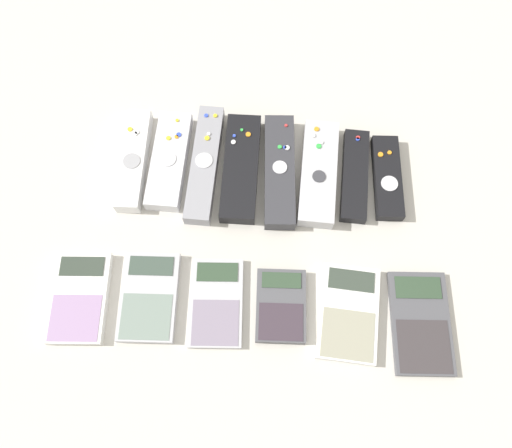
{
  "coord_description": "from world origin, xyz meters",
  "views": [
    {
      "loc": [
        0.02,
        -0.26,
        0.77
      ],
      "look_at": [
        0.0,
        0.03,
        0.01
      ],
      "focal_mm": 35.0,
      "sensor_mm": 36.0,
      "label": 1
    }
  ],
  "objects_px": {
    "remote_3": "(241,168)",
    "remote_6": "(355,175)",
    "calculator_5": "(421,322)",
    "remote_0": "(134,160)",
    "remote_2": "(205,164)",
    "calculator_4": "(349,313)",
    "remote_5": "(318,173)",
    "calculator_3": "(281,306)",
    "remote_4": "(279,171)",
    "calculator_0": "(79,298)",
    "calculator_2": "(216,302)",
    "remote_7": "(387,177)",
    "remote_1": "(169,160)",
    "calculator_1": "(149,297)"
  },
  "relations": [
    {
      "from": "remote_3",
      "to": "remote_6",
      "type": "relative_size",
      "value": 1.16
    },
    {
      "from": "calculator_5",
      "to": "remote_0",
      "type": "bearing_deg",
      "value": 150.02
    },
    {
      "from": "remote_2",
      "to": "remote_3",
      "type": "distance_m",
      "value": 0.06
    },
    {
      "from": "remote_3",
      "to": "calculator_4",
      "type": "distance_m",
      "value": 0.3
    },
    {
      "from": "remote_5",
      "to": "calculator_4",
      "type": "distance_m",
      "value": 0.24
    },
    {
      "from": "calculator_3",
      "to": "remote_5",
      "type": "bearing_deg",
      "value": 75.19
    },
    {
      "from": "remote_4",
      "to": "calculator_0",
      "type": "relative_size",
      "value": 1.41
    },
    {
      "from": "calculator_5",
      "to": "calculator_3",
      "type": "bearing_deg",
      "value": 174.19
    },
    {
      "from": "calculator_3",
      "to": "remote_3",
      "type": "bearing_deg",
      "value": 107.07
    },
    {
      "from": "calculator_2",
      "to": "calculator_4",
      "type": "xyz_separation_m",
      "value": [
        0.2,
        -0.0,
        0.0
      ]
    },
    {
      "from": "remote_7",
      "to": "calculator_3",
      "type": "xyz_separation_m",
      "value": [
        -0.17,
        -0.23,
        -0.0
      ]
    },
    {
      "from": "remote_3",
      "to": "remote_7",
      "type": "distance_m",
      "value": 0.25
    },
    {
      "from": "calculator_0",
      "to": "calculator_3",
      "type": "height_order",
      "value": "same"
    },
    {
      "from": "remote_1",
      "to": "calculator_2",
      "type": "relative_size",
      "value": 1.26
    },
    {
      "from": "remote_2",
      "to": "calculator_2",
      "type": "distance_m",
      "value": 0.24
    },
    {
      "from": "remote_5",
      "to": "calculator_5",
      "type": "xyz_separation_m",
      "value": [
        0.16,
        -0.24,
        -0.01
      ]
    },
    {
      "from": "remote_6",
      "to": "calculator_3",
      "type": "relative_size",
      "value": 1.46
    },
    {
      "from": "remote_3",
      "to": "remote_7",
      "type": "bearing_deg",
      "value": -0.54
    },
    {
      "from": "remote_3",
      "to": "calculator_1",
      "type": "xyz_separation_m",
      "value": [
        -0.12,
        -0.23,
        -0.01
      ]
    },
    {
      "from": "calculator_0",
      "to": "calculator_2",
      "type": "distance_m",
      "value": 0.21
    },
    {
      "from": "remote_0",
      "to": "calculator_0",
      "type": "height_order",
      "value": "remote_0"
    },
    {
      "from": "remote_2",
      "to": "remote_7",
      "type": "relative_size",
      "value": 1.41
    },
    {
      "from": "remote_3",
      "to": "calculator_4",
      "type": "bearing_deg",
      "value": -52.49
    },
    {
      "from": "remote_4",
      "to": "remote_5",
      "type": "relative_size",
      "value": 1.08
    },
    {
      "from": "remote_1",
      "to": "calculator_3",
      "type": "distance_m",
      "value": 0.31
    },
    {
      "from": "remote_7",
      "to": "calculator_4",
      "type": "xyz_separation_m",
      "value": [
        -0.06,
        -0.24,
        -0.0
      ]
    },
    {
      "from": "remote_0",
      "to": "calculator_1",
      "type": "relative_size",
      "value": 1.31
    },
    {
      "from": "remote_1",
      "to": "remote_0",
      "type": "bearing_deg",
      "value": -175.44
    },
    {
      "from": "calculator_4",
      "to": "calculator_5",
      "type": "relative_size",
      "value": 0.94
    },
    {
      "from": "calculator_3",
      "to": "calculator_4",
      "type": "relative_size",
      "value": 0.76
    },
    {
      "from": "remote_0",
      "to": "remote_4",
      "type": "height_order",
      "value": "same"
    },
    {
      "from": "calculator_0",
      "to": "calculator_2",
      "type": "bearing_deg",
      "value": -1.37
    },
    {
      "from": "calculator_0",
      "to": "calculator_5",
      "type": "relative_size",
      "value": 0.91
    },
    {
      "from": "remote_7",
      "to": "calculator_1",
      "type": "distance_m",
      "value": 0.44
    },
    {
      "from": "remote_2",
      "to": "calculator_5",
      "type": "distance_m",
      "value": 0.43
    },
    {
      "from": "remote_1",
      "to": "calculator_5",
      "type": "relative_size",
      "value": 1.12
    },
    {
      "from": "remote_1",
      "to": "remote_3",
      "type": "xyz_separation_m",
      "value": [
        0.12,
        -0.01,
        0.0
      ]
    },
    {
      "from": "remote_6",
      "to": "calculator_4",
      "type": "xyz_separation_m",
      "value": [
        -0.01,
        -0.24,
        -0.0
      ]
    },
    {
      "from": "remote_0",
      "to": "calculator_4",
      "type": "relative_size",
      "value": 1.24
    },
    {
      "from": "remote_5",
      "to": "calculator_3",
      "type": "relative_size",
      "value": 1.65
    },
    {
      "from": "remote_7",
      "to": "calculator_5",
      "type": "relative_size",
      "value": 0.95
    },
    {
      "from": "remote_6",
      "to": "calculator_4",
      "type": "height_order",
      "value": "remote_6"
    },
    {
      "from": "remote_6",
      "to": "calculator_5",
      "type": "xyz_separation_m",
      "value": [
        0.1,
        -0.24,
        -0.0
      ]
    },
    {
      "from": "remote_3",
      "to": "calculator_5",
      "type": "xyz_separation_m",
      "value": [
        0.3,
        -0.24,
        -0.01
      ]
    },
    {
      "from": "remote_0",
      "to": "remote_6",
      "type": "distance_m",
      "value": 0.38
    },
    {
      "from": "calculator_5",
      "to": "remote_7",
      "type": "bearing_deg",
      "value": 97.67
    },
    {
      "from": "remote_1",
      "to": "remote_6",
      "type": "height_order",
      "value": "remote_1"
    },
    {
      "from": "remote_4",
      "to": "calculator_3",
      "type": "bearing_deg",
      "value": -89.8
    },
    {
      "from": "remote_2",
      "to": "calculator_5",
      "type": "height_order",
      "value": "remote_2"
    },
    {
      "from": "remote_7",
      "to": "calculator_5",
      "type": "xyz_separation_m",
      "value": [
        0.05,
        -0.24,
        -0.0
      ]
    }
  ]
}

